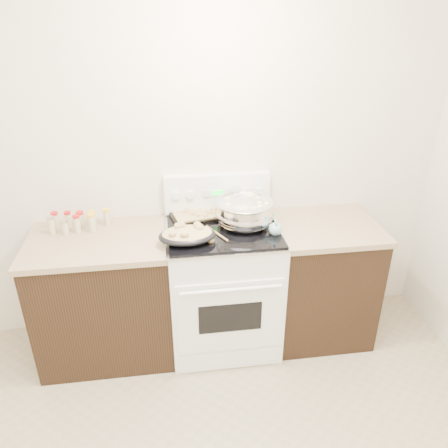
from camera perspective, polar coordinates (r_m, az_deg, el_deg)
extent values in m
cube|color=beige|center=(3.10, -7.58, 8.72)|extent=(4.00, 0.05, 2.70)
cube|color=black|center=(3.23, -15.12, -9.41)|extent=(0.90, 0.64, 0.88)
cube|color=brown|center=(2.99, -16.14, -2.21)|extent=(0.93, 0.67, 0.04)
cube|color=black|center=(3.37, 12.32, -7.31)|extent=(0.70, 0.64, 0.88)
cube|color=brown|center=(3.15, 13.12, -0.32)|extent=(0.73, 0.67, 0.04)
cube|color=white|center=(3.19, -0.13, -8.31)|extent=(0.76, 0.66, 0.92)
cube|color=white|center=(2.93, 0.81, -12.10)|extent=(0.70, 0.01, 0.55)
cube|color=black|center=(2.92, 0.83, -12.18)|extent=(0.42, 0.01, 0.22)
cylinder|color=white|center=(2.75, 0.97, -8.60)|extent=(0.65, 0.02, 0.02)
cube|color=white|center=(3.18, 0.76, -17.38)|extent=(0.70, 0.01, 0.14)
cube|color=silver|center=(2.95, -0.14, -0.86)|extent=(0.78, 0.68, 0.01)
cube|color=black|center=(2.95, -0.14, -0.65)|extent=(0.74, 0.64, 0.01)
cube|color=white|center=(3.15, -0.89, 4.13)|extent=(0.76, 0.07, 0.28)
cylinder|color=white|center=(3.08, -6.33, 3.72)|extent=(0.06, 0.02, 0.06)
cylinder|color=white|center=(3.09, -4.47, 3.83)|extent=(0.06, 0.02, 0.06)
cylinder|color=white|center=(3.13, 2.86, 4.24)|extent=(0.06, 0.02, 0.06)
cylinder|color=white|center=(3.15, 4.65, 4.32)|extent=(0.06, 0.02, 0.06)
cube|color=#19E533|center=(3.11, -0.79, 4.07)|extent=(0.09, 0.00, 0.04)
cube|color=silver|center=(3.10, -2.26, 3.98)|extent=(0.05, 0.00, 0.05)
cube|color=silver|center=(3.12, 0.68, 4.14)|extent=(0.05, 0.00, 0.05)
ellipsoid|color=silver|center=(2.96, 2.69, 1.23)|extent=(0.51, 0.51, 0.23)
cylinder|color=silver|center=(2.99, 2.66, -0.01)|extent=(0.21, 0.21, 0.01)
torus|color=silver|center=(2.92, 2.73, 2.87)|extent=(0.39, 0.39, 0.02)
cylinder|color=silver|center=(2.95, 2.70, 1.67)|extent=(0.37, 0.37, 0.13)
cylinder|color=olive|center=(2.93, 2.72, 2.66)|extent=(0.35, 0.35, 0.00)
cube|color=#FAEBB8|center=(3.05, 3.59, 3.75)|extent=(0.03, 0.03, 0.03)
cube|color=#FAEBB8|center=(3.05, 2.98, 3.77)|extent=(0.03, 0.03, 0.02)
cube|color=#FAEBB8|center=(2.84, 3.84, 2.01)|extent=(0.03, 0.03, 0.02)
cube|color=#FAEBB8|center=(2.99, 4.39, 3.26)|extent=(0.03, 0.03, 0.02)
cube|color=#FAEBB8|center=(2.84, 2.63, 2.03)|extent=(0.04, 0.04, 0.03)
cube|color=#FAEBB8|center=(2.97, 0.41, 3.22)|extent=(0.04, 0.04, 0.03)
cube|color=#FAEBB8|center=(2.86, 4.74, 2.18)|extent=(0.05, 0.05, 0.03)
cube|color=#FAEBB8|center=(2.91, 5.56, 2.55)|extent=(0.04, 0.04, 0.02)
cube|color=#FAEBB8|center=(3.04, 3.83, 3.69)|extent=(0.04, 0.04, 0.03)
cube|color=#FAEBB8|center=(3.05, 3.45, 3.80)|extent=(0.04, 0.04, 0.03)
cube|color=#FAEBB8|center=(3.02, 3.34, 3.57)|extent=(0.04, 0.04, 0.03)
cube|color=#FAEBB8|center=(2.97, 2.04, 3.20)|extent=(0.04, 0.04, 0.03)
cube|color=#FAEBB8|center=(2.88, 0.55, 2.40)|extent=(0.04, 0.04, 0.03)
cube|color=#FAEBB8|center=(2.91, 4.54, 2.60)|extent=(0.04, 0.04, 0.03)
cube|color=#FAEBB8|center=(2.94, 4.09, 2.87)|extent=(0.04, 0.04, 0.03)
ellipsoid|color=black|center=(2.78, -4.84, -1.50)|extent=(0.37, 0.26, 0.08)
ellipsoid|color=tan|center=(2.77, -4.85, -1.28)|extent=(0.33, 0.24, 0.06)
sphere|color=tan|center=(2.77, -3.19, -0.46)|extent=(0.05, 0.05, 0.05)
sphere|color=tan|center=(2.79, -6.15, -0.26)|extent=(0.04, 0.04, 0.04)
sphere|color=tan|center=(2.79, -3.52, -0.17)|extent=(0.05, 0.05, 0.05)
sphere|color=tan|center=(2.71, -6.73, -1.29)|extent=(0.05, 0.05, 0.05)
sphere|color=tan|center=(2.68, -5.36, -1.36)|extent=(0.04, 0.04, 0.04)
sphere|color=tan|center=(2.80, -5.53, -0.18)|extent=(0.05, 0.05, 0.05)
sphere|color=tan|center=(2.80, -5.93, -0.22)|extent=(0.04, 0.04, 0.04)
sphere|color=tan|center=(2.69, -5.02, -1.38)|extent=(0.04, 0.04, 0.04)
cube|color=black|center=(3.12, -3.37, 1.22)|extent=(0.43, 0.34, 0.02)
cube|color=tan|center=(3.11, -3.37, 1.42)|extent=(0.39, 0.30, 0.02)
sphere|color=tan|center=(3.07, -4.11, 1.34)|extent=(0.04, 0.04, 0.04)
sphere|color=tan|center=(3.09, -1.37, 1.48)|extent=(0.04, 0.04, 0.04)
sphere|color=tan|center=(3.13, -4.90, 1.79)|extent=(0.04, 0.04, 0.04)
sphere|color=tan|center=(3.05, -3.37, 1.13)|extent=(0.03, 0.03, 0.03)
sphere|color=tan|center=(3.17, -3.18, 2.12)|extent=(0.04, 0.04, 0.04)
sphere|color=tan|center=(3.11, -5.03, 1.62)|extent=(0.03, 0.03, 0.03)
sphere|color=tan|center=(3.17, -4.98, 2.03)|extent=(0.04, 0.04, 0.04)
sphere|color=tan|center=(3.05, -2.44, 1.11)|extent=(0.04, 0.04, 0.04)
sphere|color=tan|center=(3.14, -1.33, 1.90)|extent=(0.04, 0.04, 0.04)
sphere|color=tan|center=(3.10, -2.06, 1.57)|extent=(0.04, 0.04, 0.04)
cylinder|color=tan|center=(2.86, -0.97, -1.21)|extent=(0.12, 0.23, 0.01)
sphere|color=tan|center=(2.77, -1.71, -2.14)|extent=(0.04, 0.04, 0.04)
sphere|color=#7BB0B8|center=(2.88, 6.73, -0.66)|extent=(0.09, 0.09, 0.09)
cylinder|color=#7BB0B8|center=(2.97, 6.68, 0.78)|extent=(0.08, 0.28, 0.08)
cylinder|color=#BFB28C|center=(3.19, -21.15, 0.32)|extent=(0.04, 0.04, 0.10)
cylinder|color=#B21414|center=(3.17, -21.32, 1.30)|extent=(0.05, 0.05, 0.02)
cylinder|color=#BFB28C|center=(3.18, -19.65, 0.42)|extent=(0.04, 0.04, 0.10)
cylinder|color=#B21414|center=(3.15, -19.81, 1.38)|extent=(0.04, 0.04, 0.02)
cylinder|color=#BFB28C|center=(3.16, -18.22, 0.46)|extent=(0.05, 0.05, 0.09)
cylinder|color=#B21414|center=(3.14, -18.36, 1.38)|extent=(0.05, 0.05, 0.02)
cylinder|color=#BFB28C|center=(3.14, -16.82, 0.52)|extent=(0.04, 0.04, 0.10)
cylinder|color=gold|center=(3.12, -16.95, 1.47)|extent=(0.05, 0.05, 0.02)
cylinder|color=#BFB28C|center=(3.13, -15.03, 0.74)|extent=(0.04, 0.04, 0.10)
cylinder|color=gold|center=(3.10, -15.16, 1.75)|extent=(0.04, 0.04, 0.02)
cylinder|color=#BFB28C|center=(3.12, -21.58, -0.27)|extent=(0.04, 0.04, 0.11)
cylinder|color=#B2B2B7|center=(3.10, -21.78, 0.78)|extent=(0.04, 0.04, 0.02)
cylinder|color=#BFB28C|center=(3.09, -20.06, -0.49)|extent=(0.05, 0.05, 0.09)
cylinder|color=#B2B2B7|center=(3.07, -20.20, 0.37)|extent=(0.05, 0.05, 0.02)
cylinder|color=#BFB28C|center=(3.08, -18.62, -0.14)|extent=(0.04, 0.04, 0.11)
cylinder|color=#B21414|center=(3.05, -18.79, 0.94)|extent=(0.04, 0.04, 0.02)
cylinder|color=#BFB28C|center=(3.06, -16.87, 0.00)|extent=(0.05, 0.05, 0.11)
cylinder|color=gold|center=(3.03, -17.02, 1.11)|extent=(0.05, 0.05, 0.02)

